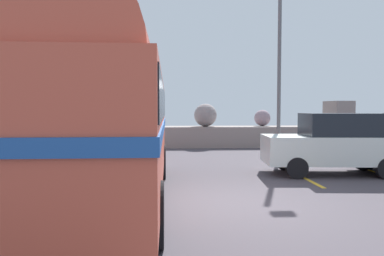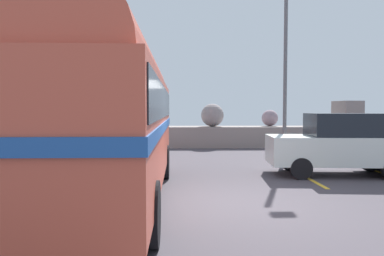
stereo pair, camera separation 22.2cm
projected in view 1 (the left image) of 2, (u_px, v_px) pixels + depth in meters
name	position (u px, v px, depth m)	size (l,w,h in m)	color
ground	(229.00, 204.00, 7.67)	(32.00, 26.00, 0.02)	#443F45
breakwater	(192.00, 134.00, 19.40)	(31.36, 2.30, 2.45)	gray
vintage_coach	(105.00, 107.00, 7.61)	(2.56, 8.62, 3.70)	black
parked_car_nearest	(335.00, 143.00, 11.07)	(4.22, 2.00, 1.86)	black
lamp_post	(280.00, 59.00, 13.83)	(0.44, 0.85, 6.99)	#5B5B60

